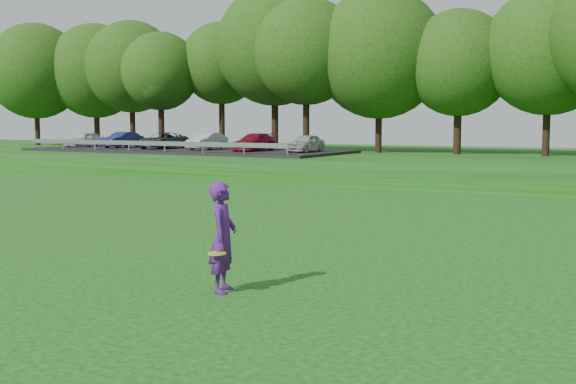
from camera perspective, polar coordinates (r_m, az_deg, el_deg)
The scene contains 6 objects.
ground at distance 12.70m, azimuth -13.12°, elevation -7.62°, with size 140.00×140.00×0.00m, color #0C420D.
berm at distance 43.96m, azimuth 18.38°, elevation 2.04°, with size 130.00×30.00×0.60m, color #0C420D.
walking_path at distance 30.40m, azimuth 13.26°, elevation 0.13°, with size 130.00×1.60×0.04m, color gray.
treeline at distance 48.10m, azimuth 19.62°, elevation 11.60°, with size 104.00×7.00×15.00m, color #193D0E, non-canonical shape.
parking_lot at distance 52.95m, azimuth -8.21°, elevation 3.67°, with size 24.00×9.00×1.38m.
woman at distance 12.19m, azimuth -5.17°, elevation -3.58°, with size 0.65×0.85×1.87m.
Camera 1 is at (8.40, -9.07, 2.90)m, focal length 45.00 mm.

